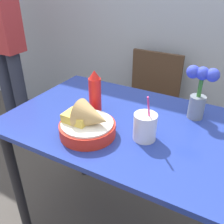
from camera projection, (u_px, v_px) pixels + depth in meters
dining_table at (126, 143)px, 1.20m from camera, size 1.09×0.71×0.78m
chair_far_window at (150, 97)px, 1.97m from camera, size 0.40×0.40×0.84m
food_basket at (89, 124)px, 1.01m from camera, size 0.23×0.23×0.15m
ketchup_bottle at (95, 93)px, 1.16m from camera, size 0.06×0.06×0.21m
drink_cup at (145, 128)px, 0.99m from camera, size 0.09×0.09×0.21m
flower_vase at (200, 90)px, 1.10m from camera, size 0.14×0.07×0.25m
person_standing at (1, 32)px, 1.97m from camera, size 0.32×0.18×1.65m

